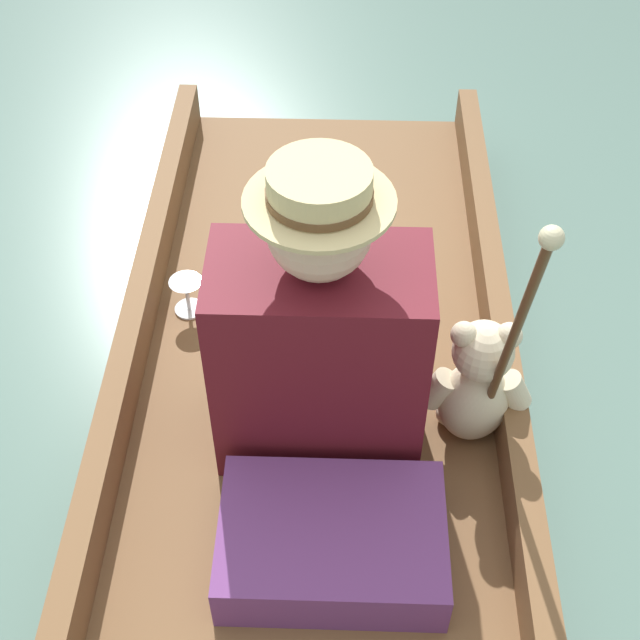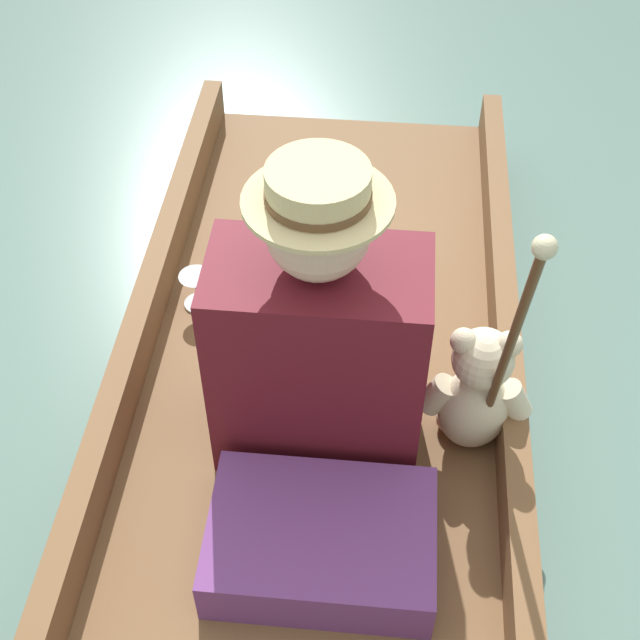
{
  "view_description": "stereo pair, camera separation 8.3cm",
  "coord_description": "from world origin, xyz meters",
  "views": [
    {
      "loc": [
        0.06,
        -1.29,
        1.9
      ],
      "look_at": [
        0.02,
        0.06,
        0.49
      ],
      "focal_mm": 50.0,
      "sensor_mm": 36.0,
      "label": 1
    },
    {
      "loc": [
        0.14,
        -1.28,
        1.9
      ],
      "look_at": [
        0.02,
        0.06,
        0.49
      ],
      "focal_mm": 50.0,
      "sensor_mm": 36.0,
      "label": 2
    }
  ],
  "objects": [
    {
      "name": "walking_cane",
      "position": [
        0.41,
        -0.08,
        0.62
      ],
      "size": [
        0.04,
        0.24,
        0.83
      ],
      "color": "brown",
      "rests_on": "punt_boat"
    },
    {
      "name": "punt_boat",
      "position": [
        0.0,
        0.0,
        0.08
      ],
      "size": [
        1.01,
        2.75,
        0.26
      ],
      "color": "brown",
      "rests_on": "ground_plane"
    },
    {
      "name": "seat_cushion",
      "position": [
        0.05,
        -0.31,
        0.2
      ],
      "size": [
        0.48,
        0.34,
        0.13
      ],
      "color": "#6B3875",
      "rests_on": "punt_boat"
    },
    {
      "name": "ground_plane",
      "position": [
        0.0,
        0.0,
        0.0
      ],
      "size": [
        16.0,
        16.0,
        0.0
      ],
      "primitive_type": "plane",
      "color": "slate"
    },
    {
      "name": "teddy_bear",
      "position": [
        0.38,
        0.04,
        0.31
      ],
      "size": [
        0.27,
        0.16,
        0.38
      ],
      "color": "beige",
      "rests_on": "punt_boat"
    },
    {
      "name": "seated_person",
      "position": [
        0.02,
        0.11,
        0.41
      ],
      "size": [
        0.47,
        0.78,
        0.79
      ],
      "rotation": [
        0.0,
        0.0,
        -0.11
      ],
      "color": "white",
      "rests_on": "punt_boat"
    },
    {
      "name": "wine_glass",
      "position": [
        -0.36,
        0.43,
        0.21
      ],
      "size": [
        0.09,
        0.09,
        0.11
      ],
      "color": "silver",
      "rests_on": "punt_boat"
    }
  ]
}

